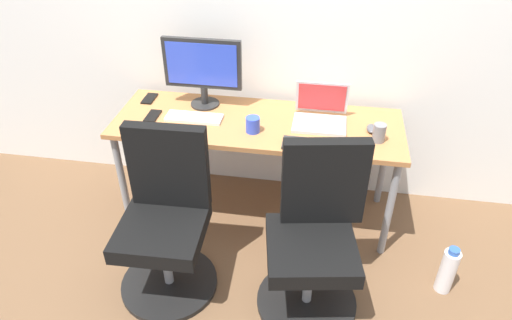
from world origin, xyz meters
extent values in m
plane|color=brown|center=(0.00, 0.00, 0.00)|extent=(5.28, 5.28, 0.00)
cube|color=white|center=(0.00, 0.38, 1.30)|extent=(4.40, 0.04, 2.60)
cube|color=#B77542|center=(0.00, 0.00, 0.69)|extent=(1.72, 0.59, 0.03)
cylinder|color=gray|center=(-0.81, -0.25, 0.34)|extent=(0.04, 0.04, 0.67)
cylinder|color=gray|center=(0.81, -0.25, 0.34)|extent=(0.04, 0.04, 0.67)
cylinder|color=gray|center=(-0.81, 0.25, 0.34)|extent=(0.04, 0.04, 0.67)
cylinder|color=gray|center=(0.81, 0.25, 0.34)|extent=(0.04, 0.04, 0.67)
cylinder|color=black|center=(-0.39, -0.71, 0.01)|extent=(0.54, 0.54, 0.03)
cylinder|color=gray|center=(-0.39, -0.71, 0.20)|extent=(0.05, 0.05, 0.34)
cube|color=black|center=(-0.39, -0.71, 0.41)|extent=(0.46, 0.46, 0.09)
cube|color=black|center=(-0.38, -0.53, 0.70)|extent=(0.42, 0.09, 0.48)
cylinder|color=black|center=(0.39, -0.71, 0.01)|extent=(0.54, 0.54, 0.03)
cylinder|color=gray|center=(0.39, -0.71, 0.20)|extent=(0.05, 0.05, 0.34)
cube|color=black|center=(0.39, -0.71, 0.41)|extent=(0.51, 0.51, 0.09)
cube|color=black|center=(0.42, -0.53, 0.70)|extent=(0.43, 0.14, 0.48)
cylinder|color=white|center=(1.14, -0.48, 0.14)|extent=(0.09, 0.09, 0.28)
cylinder|color=#2D59B2|center=(1.14, -0.48, 0.30)|extent=(0.06, 0.06, 0.03)
cylinder|color=#262626|center=(-0.36, 0.16, 0.71)|extent=(0.18, 0.18, 0.01)
cylinder|color=#262626|center=(-0.36, 0.16, 0.77)|extent=(0.04, 0.04, 0.11)
cube|color=#262626|center=(-0.36, 0.16, 0.98)|extent=(0.48, 0.03, 0.31)
cube|color=blue|center=(-0.36, 0.14, 0.98)|extent=(0.43, 0.00, 0.26)
cube|color=silver|center=(0.37, 0.01, 0.71)|extent=(0.31, 0.22, 0.02)
cube|color=silver|center=(0.37, 0.14, 0.82)|extent=(0.31, 0.04, 0.21)
cube|color=red|center=(0.37, 0.13, 0.83)|extent=(0.28, 0.03, 0.18)
cube|color=silver|center=(-0.38, -0.03, 0.71)|extent=(0.34, 0.12, 0.02)
cube|color=#2D2D2D|center=(0.35, -0.22, 0.71)|extent=(0.34, 0.12, 0.02)
ellipsoid|color=#515156|center=(-0.55, -0.23, 0.72)|extent=(0.06, 0.10, 0.03)
ellipsoid|color=#515156|center=(0.67, 0.00, 0.72)|extent=(0.06, 0.10, 0.03)
cylinder|color=blue|center=(-0.01, -0.12, 0.75)|extent=(0.08, 0.08, 0.09)
cylinder|color=slate|center=(0.70, -0.10, 0.76)|extent=(0.07, 0.07, 0.10)
cube|color=black|center=(-0.64, -0.05, 0.71)|extent=(0.07, 0.14, 0.01)
cube|color=black|center=(-0.74, 0.17, 0.71)|extent=(0.07, 0.14, 0.01)
camera|label=1|loc=(0.39, -2.37, 2.09)|focal=32.57mm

